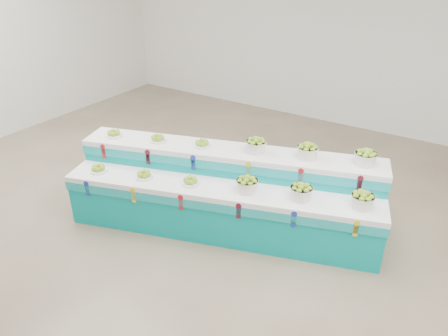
{
  "coord_description": "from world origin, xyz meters",
  "views": [
    {
      "loc": [
        2.93,
        -3.5,
        3.41
      ],
      "look_at": [
        0.33,
        0.56,
        0.87
      ],
      "focal_mm": 34.18,
      "sensor_mm": 36.0,
      "label": 1
    }
  ],
  "objects_px": {
    "basket_lower_left": "(247,184)",
    "plate_upper_mid": "(158,138)",
    "display_stand": "(224,192)",
    "basket_upper_right": "(366,157)"
  },
  "relations": [
    {
      "from": "basket_lower_left",
      "to": "plate_upper_mid",
      "type": "bearing_deg",
      "value": 177.35
    },
    {
      "from": "plate_upper_mid",
      "to": "display_stand",
      "type": "bearing_deg",
      "value": 3.54
    },
    {
      "from": "plate_upper_mid",
      "to": "basket_upper_right",
      "type": "bearing_deg",
      "value": 17.55
    },
    {
      "from": "display_stand",
      "to": "basket_lower_left",
      "type": "relative_size",
      "value": 14.93
    },
    {
      "from": "plate_upper_mid",
      "to": "basket_upper_right",
      "type": "distance_m",
      "value": 2.72
    },
    {
      "from": "basket_upper_right",
      "to": "plate_upper_mid",
      "type": "bearing_deg",
      "value": -162.45
    },
    {
      "from": "basket_lower_left",
      "to": "plate_upper_mid",
      "type": "distance_m",
      "value": 1.48
    },
    {
      "from": "display_stand",
      "to": "basket_upper_right",
      "type": "distance_m",
      "value": 1.83
    },
    {
      "from": "plate_upper_mid",
      "to": "basket_upper_right",
      "type": "height_order",
      "value": "basket_upper_right"
    },
    {
      "from": "basket_lower_left",
      "to": "basket_upper_right",
      "type": "bearing_deg",
      "value": 37.97
    }
  ]
}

